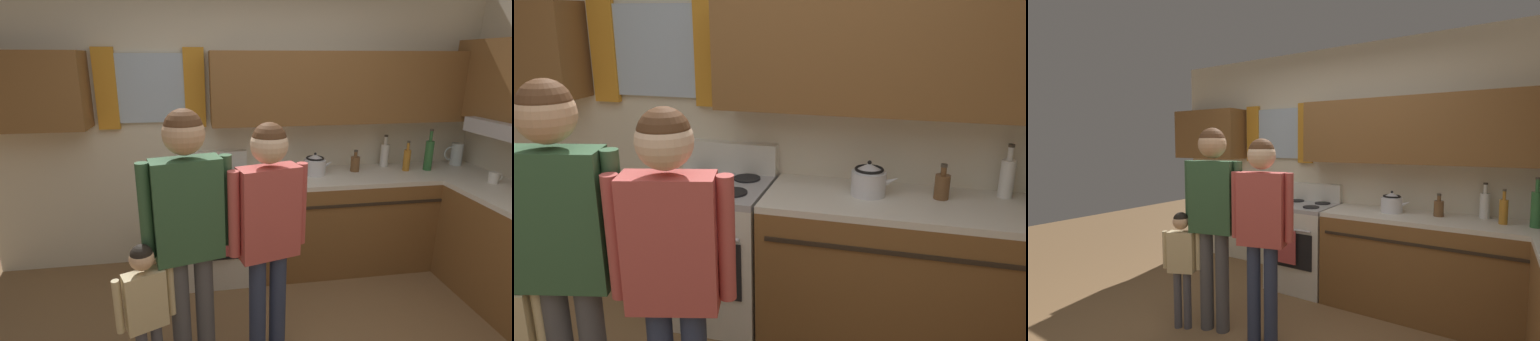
{
  "view_description": "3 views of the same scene",
  "coord_description": "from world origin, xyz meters",
  "views": [
    {
      "loc": [
        -0.43,
        -1.63,
        1.92
      ],
      "look_at": [
        -0.04,
        0.87,
        1.18
      ],
      "focal_mm": 26.61,
      "sensor_mm": 36.0,
      "label": 1
    },
    {
      "loc": [
        0.78,
        -1.2,
        1.9
      ],
      "look_at": [
        0.25,
        0.75,
        1.27
      ],
      "focal_mm": 35.02,
      "sensor_mm": 36.0,
      "label": 2
    },
    {
      "loc": [
        1.45,
        -1.71,
        1.55
      ],
      "look_at": [
        0.04,
        0.57,
        1.34
      ],
      "focal_mm": 24.24,
      "sensor_mm": 36.0,
      "label": 3
    }
  ],
  "objects": [
    {
      "name": "stovetop_kettle",
      "position": [
        0.62,
        1.59,
        1.0
      ],
      "size": [
        0.27,
        0.2,
        0.21
      ],
      "color": "silver",
      "rests_on": "kitchen_counter_run"
    },
    {
      "name": "stove_oven",
      "position": [
        -0.31,
        1.54,
        0.47
      ],
      "size": [
        0.65,
        0.67,
        1.1
      ],
      "color": "silver",
      "rests_on": "ground"
    },
    {
      "name": "bottle_wine_green",
      "position": [
        1.73,
        1.56,
        1.05
      ],
      "size": [
        0.08,
        0.08,
        0.39
      ],
      "color": "#2D6633",
      "rests_on": "kitchen_counter_run"
    },
    {
      "name": "adult_in_plaid",
      "position": [
        -0.04,
        0.39,
        1.0
      ],
      "size": [
        0.48,
        0.23,
        1.59
      ],
      "color": "#2D3856",
      "rests_on": "ground"
    },
    {
      "name": "bottle_milk_white",
      "position": [
        1.38,
        1.75,
        1.02
      ],
      "size": [
        0.08,
        0.08,
        0.31
      ],
      "color": "white",
      "rests_on": "kitchen_counter_run"
    },
    {
      "name": "back_wall_unit",
      "position": [
        0.08,
        1.82,
        1.44
      ],
      "size": [
        4.6,
        0.42,
        2.6
      ],
      "color": "beige",
      "rests_on": "ground"
    },
    {
      "name": "bottle_oil_amber",
      "position": [
        1.51,
        1.57,
        1.01
      ],
      "size": [
        0.06,
        0.06,
        0.29
      ],
      "color": "#B27223",
      "rests_on": "kitchen_counter_run"
    },
    {
      "name": "kitchen_counter_run",
      "position": [
        1.49,
        1.12,
        0.45
      ],
      "size": [
        2.27,
        2.11,
        0.9
      ],
      "color": "brown",
      "rests_on": "ground"
    },
    {
      "name": "adult_holding_child",
      "position": [
        -0.5,
        0.36,
        1.06
      ],
      "size": [
        0.51,
        0.24,
        1.68
      ],
      "color": "#4C4C51",
      "rests_on": "ground"
    },
    {
      "name": "small_child",
      "position": [
        -0.75,
        0.23,
        0.62
      ],
      "size": [
        0.31,
        0.17,
        0.99
      ],
      "color": "#4C4C56",
      "rests_on": "ground"
    },
    {
      "name": "bottle_squat_brown",
      "position": [
        1.02,
        1.63,
        0.98
      ],
      "size": [
        0.08,
        0.08,
        0.21
      ],
      "color": "brown",
      "rests_on": "kitchen_counter_run"
    }
  ]
}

